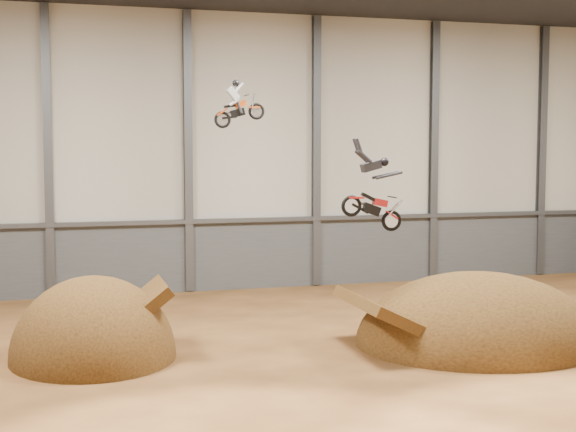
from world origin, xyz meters
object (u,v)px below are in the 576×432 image
object	(u,v)px
takeoff_ramp	(94,357)
landing_ramp	(477,343)
fmx_rider_a	(241,100)
fmx_rider_b	(368,186)

from	to	relation	value
takeoff_ramp	landing_ramp	world-z (taller)	takeoff_ramp
fmx_rider_a	fmx_rider_b	distance (m)	5.64
fmx_rider_a	fmx_rider_b	size ratio (longest dim) A/B	0.60
landing_ramp	fmx_rider_a	xyz separation A→B (m)	(-8.26, 2.90, 8.98)
takeoff_ramp	fmx_rider_b	world-z (taller)	fmx_rider_b
takeoff_ramp	fmx_rider_b	bearing A→B (deg)	-5.65
takeoff_ramp	fmx_rider_b	size ratio (longest dim) A/B	2.05
fmx_rider_a	fmx_rider_b	bearing A→B (deg)	-27.03
landing_ramp	fmx_rider_a	world-z (taller)	fmx_rider_a
takeoff_ramp	fmx_rider_a	bearing A→B (deg)	11.38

